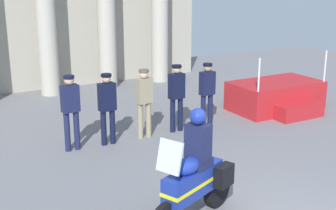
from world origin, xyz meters
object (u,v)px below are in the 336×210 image
officer_in_row_2 (144,98)px  officer_in_row_4 (207,89)px  reviewing_stand (277,97)px  motorcycle_with_rider (196,176)px  officer_in_row_0 (71,107)px  officer_in_row_3 (177,93)px  officer_in_row_1 (107,103)px

officer_in_row_2 → officer_in_row_4: (1.82, 0.02, -0.02)m
reviewing_stand → motorcycle_with_rider: motorcycle_with_rider is taller
officer_in_row_0 → motorcycle_with_rider: motorcycle_with_rider is taller
officer_in_row_2 → motorcycle_with_rider: 4.09m
reviewing_stand → officer_in_row_2: size_ratio=1.54×
officer_in_row_0 → officer_in_row_3: officer_in_row_0 is taller
officer_in_row_0 → officer_in_row_4: bearing=174.2°
reviewing_stand → officer_in_row_1: bearing=-177.6°
reviewing_stand → officer_in_row_0: reviewing_stand is taller
officer_in_row_3 → motorcycle_with_rider: (-1.97, -3.98, -0.21)m
officer_in_row_0 → officer_in_row_3: bearing=174.2°
officer_in_row_1 → officer_in_row_3: 1.85m
officer_in_row_1 → officer_in_row_2: (0.94, -0.01, 0.01)m
officer_in_row_1 → officer_in_row_2: bearing=173.9°
motorcycle_with_rider → reviewing_stand: bearing=-165.5°
reviewing_stand → officer_in_row_2: (-4.42, -0.23, 0.60)m
officer_in_row_4 → officer_in_row_0: bearing=-5.8°
officer_in_row_3 → officer_in_row_4: bearing=174.2°
reviewing_stand → officer_in_row_3: bearing=-176.7°
motorcycle_with_rider → officer_in_row_4: bearing=-148.8°
officer_in_row_1 → motorcycle_with_rider: bearing=82.9°
reviewing_stand → officer_in_row_0: 6.24m
reviewing_stand → motorcycle_with_rider: 6.90m
officer_in_row_0 → officer_in_row_3: (2.70, -0.02, -0.02)m
reviewing_stand → officer_in_row_4: reviewing_stand is taller
officer_in_row_4 → motorcycle_with_rider: motorcycle_with_rider is taller
officer_in_row_1 → officer_in_row_4: 2.76m
officer_in_row_4 → officer_in_row_3: bearing=-5.8°
officer_in_row_0 → motorcycle_with_rider: size_ratio=0.88×
officer_in_row_4 → motorcycle_with_rider: 4.91m
officer_in_row_1 → officer_in_row_2: size_ratio=1.00×
officer_in_row_0 → officer_in_row_2: officer_in_row_0 is taller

